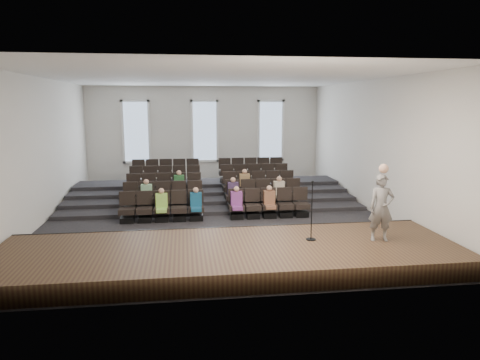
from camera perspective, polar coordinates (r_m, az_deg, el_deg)
ground at (r=16.02m, az=-3.31°, el=-4.70°), size 14.00×14.00×0.00m
ceiling at (r=15.52m, az=-3.50°, el=13.49°), size 12.00×14.00×0.02m
wall_back at (r=22.56m, az=-4.72°, el=6.00°), size 12.00×0.04×5.00m
wall_front at (r=8.65m, az=0.01°, el=-0.41°), size 12.00×0.04×5.00m
wall_left at (r=16.29m, az=-25.08°, el=3.56°), size 0.04×14.00×5.00m
wall_right at (r=17.10m, az=17.22°, el=4.32°), size 0.04×14.00×5.00m
stage at (r=11.09m, az=-1.32°, el=-10.11°), size 11.80×3.60×0.50m
stage_lip at (r=12.76m, az=-2.19°, el=-7.39°), size 11.80×0.06×0.52m
risers at (r=19.06m, az=-4.03°, el=-1.72°), size 11.80×4.80×0.60m
seating_rows at (r=17.37m, az=-3.71°, el=-1.24°), size 6.80×4.70×1.67m
windows at (r=22.48m, az=-4.72°, el=6.50°), size 8.44×0.10×3.24m
audience at (r=16.06m, az=-3.11°, el=-1.75°), size 5.45×2.64×1.10m
speaker at (r=11.87m, az=18.33°, el=-3.53°), size 0.71×0.53×1.78m
mic_stand at (r=11.57m, az=9.50°, el=-5.59°), size 0.27×0.27×1.61m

